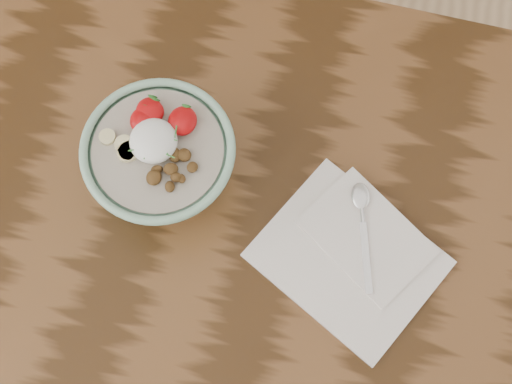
% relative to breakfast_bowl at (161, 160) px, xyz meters
% --- Properties ---
extents(table, '(1.60, 0.90, 0.75)m').
position_rel_breakfast_bowl_xyz_m(table, '(0.17, -0.08, -0.17)').
color(table, '#38210E').
rests_on(table, ground).
extents(breakfast_bowl, '(0.21, 0.21, 0.15)m').
position_rel_breakfast_bowl_xyz_m(breakfast_bowl, '(0.00, 0.00, 0.00)').
color(breakfast_bowl, '#8AB99D').
rests_on(breakfast_bowl, table).
extents(napkin, '(0.31, 0.29, 0.01)m').
position_rel_breakfast_bowl_xyz_m(napkin, '(0.29, -0.05, -0.07)').
color(napkin, white).
rests_on(napkin, table).
extents(spoon, '(0.06, 0.16, 0.01)m').
position_rel_breakfast_bowl_xyz_m(spoon, '(0.29, 0.01, -0.05)').
color(spoon, silver).
rests_on(spoon, napkin).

